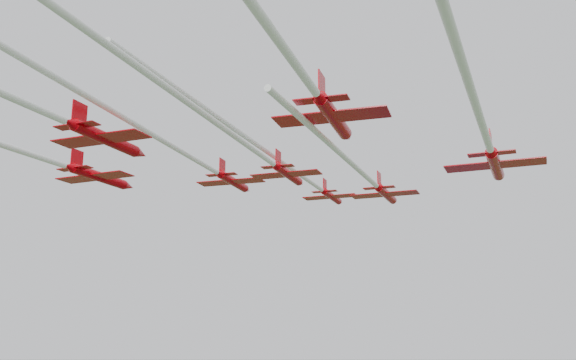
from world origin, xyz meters
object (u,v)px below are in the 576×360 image
(jet_lead, at_px, (295,171))
(jet_row3_mid, at_px, (220,125))
(jet_row2_right, at_px, (368,178))
(jet_row2_left, at_px, (192,158))
(jet_row3_right, at_px, (483,127))
(jet_row3_left, at_px, (10,147))
(jet_row4_right, at_px, (274,34))

(jet_lead, relative_size, jet_row3_mid, 0.91)
(jet_lead, bearing_deg, jet_row2_right, -26.83)
(jet_row2_left, height_order, jet_row3_right, jet_row2_left)
(jet_row2_left, relative_size, jet_row2_right, 1.27)
(jet_lead, height_order, jet_row3_mid, jet_lead)
(jet_row2_right, height_order, jet_row3_right, jet_row3_right)
(jet_row2_right, xyz_separation_m, jet_row3_mid, (-9.21, -19.06, 0.98))
(jet_lead, bearing_deg, jet_row2_left, -138.19)
(jet_row2_left, distance_m, jet_row3_mid, 19.85)
(jet_lead, relative_size, jet_row3_left, 1.00)
(jet_row2_left, xyz_separation_m, jet_row3_mid, (11.05, -16.32, -2.42))
(jet_row3_right, bearing_deg, jet_row2_right, 133.45)
(jet_row2_right, xyz_separation_m, jet_row3_right, (12.71, -15.02, -0.21))
(jet_lead, relative_size, jet_row3_right, 1.06)
(jet_lead, xyz_separation_m, jet_row4_right, (11.82, -40.42, -2.53))
(jet_row3_left, distance_m, jet_row3_mid, 25.55)
(jet_lead, distance_m, jet_row4_right, 42.19)
(jet_lead, distance_m, jet_row3_right, 31.08)
(jet_row2_left, distance_m, jet_row3_left, 19.63)
(jet_row4_right, bearing_deg, jet_row3_right, 59.03)
(jet_row2_right, height_order, jet_row4_right, jet_row4_right)
(jet_row3_mid, bearing_deg, jet_row3_left, 173.81)
(jet_row3_mid, bearing_deg, jet_lead, 92.95)
(jet_lead, bearing_deg, jet_row4_right, -71.93)
(jet_lead, height_order, jet_row3_left, jet_lead)
(jet_row4_right, bearing_deg, jet_row2_right, 91.02)
(jet_row4_right, bearing_deg, jet_row2_left, 122.70)
(jet_lead, bearing_deg, jet_row3_right, -40.11)
(jet_row2_right, bearing_deg, jet_row2_left, -169.58)
(jet_row3_left, xyz_separation_m, jet_row3_right, (47.27, 1.11, -2.44))
(jet_row2_right, distance_m, jet_row3_right, 19.67)
(jet_row3_right, bearing_deg, jet_row3_left, -175.44)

